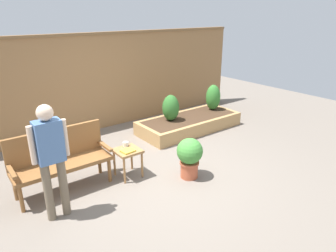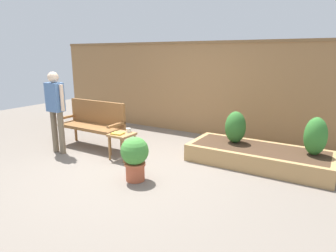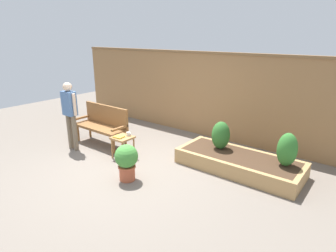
{
  "view_description": "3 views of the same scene",
  "coord_description": "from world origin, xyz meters",
  "px_view_note": "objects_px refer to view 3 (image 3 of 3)",
  "views": [
    {
      "loc": [
        -2.61,
        -3.74,
        2.59
      ],
      "look_at": [
        0.56,
        0.41,
        0.62
      ],
      "focal_mm": 32.8,
      "sensor_mm": 36.0,
      "label": 1
    },
    {
      "loc": [
        2.99,
        -3.74,
        1.89
      ],
      "look_at": [
        0.33,
        0.66,
        0.62
      ],
      "focal_mm": 31.66,
      "sensor_mm": 36.0,
      "label": 2
    },
    {
      "loc": [
        3.84,
        -3.61,
        2.55
      ],
      "look_at": [
        0.38,
        0.82,
        0.73
      ],
      "focal_mm": 30.21,
      "sensor_mm": 36.0,
      "label": 3
    }
  ],
  "objects_px": {
    "side_table": "(123,140)",
    "cup_on_table": "(129,134)",
    "shrub_near_bench": "(221,135)",
    "person_by_bench": "(70,110)",
    "potted_boxwood": "(127,160)",
    "garden_bench": "(103,122)",
    "book_on_table": "(119,137)",
    "shrub_far_corner": "(287,150)"
  },
  "relations": [
    {
      "from": "garden_bench",
      "to": "book_on_table",
      "type": "relative_size",
      "value": 7.25
    },
    {
      "from": "cup_on_table",
      "to": "shrub_near_bench",
      "type": "xyz_separation_m",
      "value": [
        1.69,
        0.96,
        0.07
      ]
    },
    {
      "from": "garden_bench",
      "to": "cup_on_table",
      "type": "height_order",
      "value": "garden_bench"
    },
    {
      "from": "shrub_near_bench",
      "to": "book_on_table",
      "type": "bearing_deg",
      "value": -146.73
    },
    {
      "from": "potted_boxwood",
      "to": "shrub_near_bench",
      "type": "xyz_separation_m",
      "value": [
        0.96,
        1.73,
        0.2
      ]
    },
    {
      "from": "potted_boxwood",
      "to": "side_table",
      "type": "bearing_deg",
      "value": 140.64
    },
    {
      "from": "cup_on_table",
      "to": "book_on_table",
      "type": "xyz_separation_m",
      "value": [
        -0.08,
        -0.2,
        -0.02
      ]
    },
    {
      "from": "book_on_table",
      "to": "person_by_bench",
      "type": "relative_size",
      "value": 0.13
    },
    {
      "from": "garden_bench",
      "to": "book_on_table",
      "type": "distance_m",
      "value": 1.03
    },
    {
      "from": "potted_boxwood",
      "to": "person_by_bench",
      "type": "distance_m",
      "value": 2.15
    },
    {
      "from": "garden_bench",
      "to": "shrub_far_corner",
      "type": "xyz_separation_m",
      "value": [
        4.04,
        0.79,
        0.06
      ]
    },
    {
      "from": "book_on_table",
      "to": "person_by_bench",
      "type": "bearing_deg",
      "value": -172.7
    },
    {
      "from": "book_on_table",
      "to": "person_by_bench",
      "type": "height_order",
      "value": "person_by_bench"
    },
    {
      "from": "book_on_table",
      "to": "shrub_near_bench",
      "type": "relative_size",
      "value": 0.34
    },
    {
      "from": "book_on_table",
      "to": "garden_bench",
      "type": "bearing_deg",
      "value": 152.69
    },
    {
      "from": "potted_boxwood",
      "to": "book_on_table",
      "type": "bearing_deg",
      "value": 144.98
    },
    {
      "from": "book_on_table",
      "to": "potted_boxwood",
      "type": "relative_size",
      "value": 0.29
    },
    {
      "from": "book_on_table",
      "to": "shrub_near_bench",
      "type": "xyz_separation_m",
      "value": [
        1.78,
        1.17,
        0.1
      ]
    },
    {
      "from": "side_table",
      "to": "garden_bench",
      "type": "bearing_deg",
      "value": 162.87
    },
    {
      "from": "side_table",
      "to": "cup_on_table",
      "type": "height_order",
      "value": "cup_on_table"
    },
    {
      "from": "shrub_near_bench",
      "to": "shrub_far_corner",
      "type": "distance_m",
      "value": 1.31
    },
    {
      "from": "shrub_far_corner",
      "to": "book_on_table",
      "type": "bearing_deg",
      "value": -159.31
    },
    {
      "from": "shrub_far_corner",
      "to": "garden_bench",
      "type": "bearing_deg",
      "value": -168.92
    },
    {
      "from": "potted_boxwood",
      "to": "garden_bench",
      "type": "bearing_deg",
      "value": 151.91
    },
    {
      "from": "side_table",
      "to": "shrub_far_corner",
      "type": "distance_m",
      "value": 3.25
    },
    {
      "from": "garden_bench",
      "to": "person_by_bench",
      "type": "distance_m",
      "value": 0.83
    },
    {
      "from": "side_table",
      "to": "cup_on_table",
      "type": "bearing_deg",
      "value": 70.65
    },
    {
      "from": "shrub_near_bench",
      "to": "garden_bench",
      "type": "bearing_deg",
      "value": -163.85
    },
    {
      "from": "cup_on_table",
      "to": "shrub_near_bench",
      "type": "relative_size",
      "value": 0.21
    },
    {
      "from": "side_table",
      "to": "potted_boxwood",
      "type": "relative_size",
      "value": 0.7
    },
    {
      "from": "shrub_far_corner",
      "to": "person_by_bench",
      "type": "xyz_separation_m",
      "value": [
        -4.33,
        -1.46,
        0.32
      ]
    },
    {
      "from": "side_table",
      "to": "cup_on_table",
      "type": "xyz_separation_m",
      "value": [
        0.05,
        0.14,
        0.12
      ]
    },
    {
      "from": "book_on_table",
      "to": "person_by_bench",
      "type": "xyz_separation_m",
      "value": [
        -1.25,
        -0.29,
        0.44
      ]
    },
    {
      "from": "shrub_near_bench",
      "to": "person_by_bench",
      "type": "bearing_deg",
      "value": -154.26
    },
    {
      "from": "garden_bench",
      "to": "potted_boxwood",
      "type": "xyz_separation_m",
      "value": [
        1.77,
        -0.94,
        -0.15
      ]
    },
    {
      "from": "side_table",
      "to": "shrub_far_corner",
      "type": "bearing_deg",
      "value": 19.76
    },
    {
      "from": "book_on_table",
      "to": "cup_on_table",
      "type": "bearing_deg",
      "value": 62.32
    },
    {
      "from": "garden_bench",
      "to": "shrub_near_bench",
      "type": "relative_size",
      "value": 2.49
    },
    {
      "from": "shrub_near_bench",
      "to": "person_by_bench",
      "type": "distance_m",
      "value": 3.38
    },
    {
      "from": "potted_boxwood",
      "to": "shrub_near_bench",
      "type": "bearing_deg",
      "value": 60.95
    },
    {
      "from": "side_table",
      "to": "potted_boxwood",
      "type": "height_order",
      "value": "potted_boxwood"
    },
    {
      "from": "garden_bench",
      "to": "cup_on_table",
      "type": "xyz_separation_m",
      "value": [
        1.04,
        -0.17,
        -0.03
      ]
    }
  ]
}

